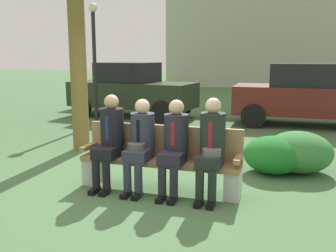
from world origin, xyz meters
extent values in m
plane|color=#446A3F|center=(0.00, 0.00, 0.00)|extent=(80.00, 80.00, 0.00)
cube|color=#99754C|center=(0.36, 0.03, 0.42)|extent=(2.28, 0.44, 0.07)
cube|color=#99754C|center=(0.36, 0.22, 0.68)|extent=(2.28, 0.06, 0.45)
cube|color=#99754C|center=(-0.74, 0.03, 0.55)|extent=(0.08, 0.44, 0.06)
cube|color=#99754C|center=(1.46, 0.03, 0.55)|extent=(0.08, 0.44, 0.06)
cube|color=silver|center=(-0.68, 0.03, 0.19)|extent=(0.20, 0.37, 0.38)
cube|color=silver|center=(1.40, 0.03, 0.19)|extent=(0.20, 0.37, 0.38)
cube|color=black|center=(-0.37, -0.14, 0.53)|extent=(0.32, 0.38, 0.16)
cylinder|color=black|center=(-0.45, -0.33, 0.23)|extent=(0.11, 0.11, 0.45)
cylinder|color=black|center=(-0.29, -0.33, 0.23)|extent=(0.11, 0.11, 0.45)
cube|color=black|center=(-0.45, -0.39, 0.04)|extent=(0.09, 0.22, 0.07)
cube|color=black|center=(-0.29, -0.39, 0.04)|extent=(0.09, 0.22, 0.07)
cylinder|color=black|center=(-0.37, 0.05, 0.86)|extent=(0.34, 0.34, 0.55)
cube|color=navy|center=(-0.37, -0.12, 0.88)|extent=(0.05, 0.01, 0.35)
sphere|color=tan|center=(-0.37, 0.05, 1.23)|extent=(0.21, 0.21, 0.21)
cube|color=#2D3342|center=(0.10, -0.14, 0.53)|extent=(0.32, 0.38, 0.16)
cylinder|color=#2D3342|center=(0.02, -0.33, 0.23)|extent=(0.11, 0.11, 0.45)
cylinder|color=#2D3342|center=(0.18, -0.33, 0.23)|extent=(0.11, 0.11, 0.45)
cube|color=black|center=(0.02, -0.39, 0.04)|extent=(0.09, 0.22, 0.07)
cube|color=black|center=(0.18, -0.39, 0.04)|extent=(0.09, 0.22, 0.07)
cylinder|color=#2D3342|center=(0.10, 0.05, 0.83)|extent=(0.34, 0.34, 0.51)
cube|color=black|center=(0.10, -0.12, 0.85)|extent=(0.05, 0.01, 0.32)
sphere|color=beige|center=(0.10, 0.05, 1.18)|extent=(0.21, 0.21, 0.21)
cylinder|color=#4C4C4C|center=(0.09, -0.16, 0.66)|extent=(0.24, 0.24, 0.09)
cube|color=#23232D|center=(0.60, -0.14, 0.53)|extent=(0.32, 0.38, 0.16)
cylinder|color=#23232D|center=(0.52, -0.33, 0.23)|extent=(0.11, 0.11, 0.45)
cylinder|color=#23232D|center=(0.68, -0.33, 0.23)|extent=(0.11, 0.11, 0.45)
cube|color=black|center=(0.52, -0.39, 0.04)|extent=(0.09, 0.22, 0.07)
cube|color=black|center=(0.68, -0.39, 0.04)|extent=(0.09, 0.22, 0.07)
cylinder|color=#23232D|center=(0.60, 0.05, 0.84)|extent=(0.34, 0.34, 0.51)
cube|color=maroon|center=(0.60, -0.12, 0.86)|extent=(0.05, 0.01, 0.33)
sphere|color=tan|center=(0.60, 0.05, 1.19)|extent=(0.21, 0.21, 0.21)
cube|color=#1E2823|center=(1.10, -0.14, 0.53)|extent=(0.32, 0.38, 0.16)
cylinder|color=#1E2823|center=(1.02, -0.33, 0.23)|extent=(0.11, 0.11, 0.45)
cylinder|color=#1E2823|center=(1.18, -0.33, 0.23)|extent=(0.11, 0.11, 0.45)
cube|color=black|center=(1.02, -0.39, 0.04)|extent=(0.09, 0.22, 0.07)
cube|color=black|center=(1.18, -0.39, 0.04)|extent=(0.09, 0.22, 0.07)
cylinder|color=#1E2823|center=(1.10, 0.05, 0.86)|extent=(0.34, 0.34, 0.56)
cube|color=maroon|center=(1.10, -0.12, 0.88)|extent=(0.05, 0.01, 0.36)
sphere|color=beige|center=(1.10, 0.05, 1.23)|extent=(0.21, 0.21, 0.21)
cylinder|color=#5B5B5B|center=(1.14, -0.16, 0.66)|extent=(0.24, 0.24, 0.09)
cylinder|color=brown|center=(-1.93, 1.79, 1.72)|extent=(0.33, 0.33, 3.44)
ellipsoid|color=#1C6D25|center=(1.87, 1.31, 0.30)|extent=(0.97, 0.89, 0.61)
ellipsoid|color=#337735|center=(2.25, 1.50, 0.34)|extent=(1.08, 0.99, 0.67)
cube|color=#232D1E|center=(-2.59, 6.03, 0.70)|extent=(4.05, 1.98, 0.76)
cube|color=black|center=(-2.74, 6.05, 1.38)|extent=(1.84, 1.54, 0.60)
cylinder|color=black|center=(-1.15, 6.66, 0.32)|extent=(0.65, 0.21, 0.64)
cylinder|color=black|center=(-1.32, 5.11, 0.32)|extent=(0.65, 0.21, 0.64)
cylinder|color=black|center=(-3.86, 6.96, 0.32)|extent=(0.65, 0.21, 0.64)
cylinder|color=black|center=(-4.04, 5.41, 0.32)|extent=(0.65, 0.21, 0.64)
cube|color=#591E19|center=(2.56, 5.97, 0.70)|extent=(3.91, 1.59, 0.76)
cube|color=black|center=(2.41, 5.97, 1.38)|extent=(1.71, 1.37, 0.60)
cylinder|color=black|center=(1.19, 6.74, 0.32)|extent=(0.64, 0.15, 0.64)
cylinder|color=black|center=(1.20, 5.18, 0.32)|extent=(0.64, 0.15, 0.64)
cylinder|color=black|center=(-2.97, 4.37, 1.51)|extent=(0.10, 0.10, 3.01)
sphere|color=white|center=(-2.97, 4.37, 3.13)|extent=(0.24, 0.24, 0.24)
cube|color=#AAB29A|center=(1.34, 21.61, 5.19)|extent=(13.43, 7.22, 10.38)
camera|label=1|loc=(2.02, -4.80, 1.87)|focal=40.19mm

